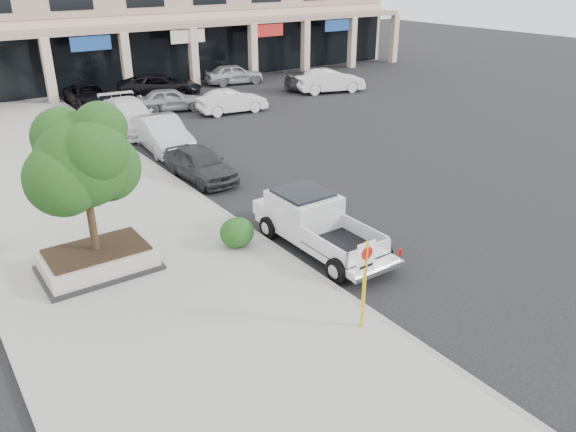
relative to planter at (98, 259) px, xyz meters
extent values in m
plane|color=black|center=(6.55, -3.96, -0.48)|extent=(120.00, 120.00, 0.00)
cube|color=gray|center=(1.05, 2.04, -0.40)|extent=(8.00, 52.00, 0.15)
cube|color=gray|center=(5.00, 2.04, -0.40)|extent=(0.20, 52.00, 0.15)
cube|color=#CAA78E|center=(14.55, 30.04, 4.02)|extent=(40.00, 10.00, 9.00)
cube|color=tan|center=(14.55, 23.94, 3.82)|extent=(40.00, 2.20, 0.35)
cube|color=#CAA78E|center=(34.55, 23.09, 1.62)|extent=(0.55, 0.55, 4.20)
cube|color=black|center=(14.55, 24.99, 1.52)|extent=(39.20, 0.08, 3.90)
cube|color=black|center=(0.00, 0.00, -0.27)|extent=(3.20, 2.20, 0.12)
cube|color=#A99D8D|center=(0.00, 0.00, 0.04)|extent=(3.00, 2.00, 0.50)
cube|color=black|center=(0.00, 0.00, 0.32)|extent=(2.70, 1.70, 0.06)
cylinder|color=black|center=(0.00, 0.00, 1.45)|extent=(0.22, 0.22, 2.20)
sphere|color=#103C12|center=(0.00, 0.00, 2.95)|extent=(2.50, 2.50, 2.50)
sphere|color=#103C12|center=(0.70, 0.30, 2.55)|extent=(1.90, 1.90, 1.90)
sphere|color=#103C12|center=(-0.30, 0.50, 3.55)|extent=(1.60, 1.60, 1.60)
cylinder|color=#E5B30C|center=(4.36, -6.44, 0.82)|extent=(0.09, 0.09, 2.30)
cube|color=white|center=(4.36, -6.44, 1.57)|extent=(0.55, 0.03, 0.78)
cylinder|color=red|center=(4.36, -6.47, 1.69)|extent=(0.32, 0.01, 0.32)
ellipsoid|color=#123F13|center=(4.03, -1.00, 0.14)|extent=(1.10, 0.99, 0.93)
imported|color=#282B2D|center=(6.01, 5.39, 0.22)|extent=(1.83, 4.16, 1.39)
imported|color=#AAAEB3|center=(6.37, 10.08, 0.33)|extent=(2.09, 5.02, 1.61)
imported|color=white|center=(6.30, 14.30, 0.35)|extent=(2.89, 5.92, 1.66)
imported|color=black|center=(6.25, 21.11, 0.23)|extent=(2.59, 5.16, 1.40)
imported|color=#97999F|center=(10.04, 17.27, 0.22)|extent=(4.40, 2.85, 1.39)
imported|color=silver|center=(12.85, 14.71, 0.21)|extent=(4.31, 1.90, 1.38)
imported|color=#2C2E31|center=(21.12, 17.12, 0.19)|extent=(4.97, 3.26, 1.34)
imported|color=black|center=(11.04, 21.31, 0.29)|extent=(6.07, 4.54, 1.53)
imported|color=#A4A7AC|center=(17.44, 22.42, 0.26)|extent=(4.58, 2.51, 1.48)
imported|color=silver|center=(21.45, 15.99, 0.31)|extent=(5.05, 2.91, 1.57)
camera|label=1|loc=(-3.64, -14.74, 7.74)|focal=35.00mm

